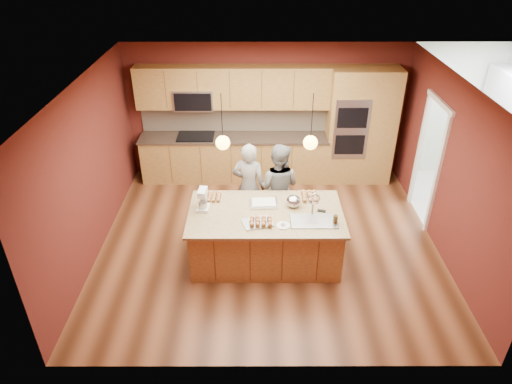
{
  "coord_description": "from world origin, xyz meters",
  "views": [
    {
      "loc": [
        -0.22,
        -6.15,
        4.61
      ],
      "look_at": [
        -0.21,
        -0.1,
        1.02
      ],
      "focal_mm": 32.0,
      "sensor_mm": 36.0,
      "label": 1
    }
  ],
  "objects_px": {
    "person_right": "(278,187)",
    "mixing_bowl": "(293,201)",
    "stand_mixer": "(203,201)",
    "island": "(266,235)",
    "person_left": "(249,186)"
  },
  "relations": [
    {
      "from": "island",
      "to": "person_left",
      "type": "relative_size",
      "value": 1.48
    },
    {
      "from": "person_right",
      "to": "stand_mixer",
      "type": "distance_m",
      "value": 1.44
    },
    {
      "from": "person_left",
      "to": "stand_mixer",
      "type": "height_order",
      "value": "person_left"
    },
    {
      "from": "person_left",
      "to": "stand_mixer",
      "type": "distance_m",
      "value": 1.08
    },
    {
      "from": "person_right",
      "to": "mixing_bowl",
      "type": "bearing_deg",
      "value": 123.12
    },
    {
      "from": "person_right",
      "to": "stand_mixer",
      "type": "xyz_separation_m",
      "value": [
        -1.17,
        -0.8,
        0.22
      ]
    },
    {
      "from": "person_right",
      "to": "stand_mixer",
      "type": "relative_size",
      "value": 4.57
    },
    {
      "from": "stand_mixer",
      "to": "island",
      "type": "bearing_deg",
      "value": -0.67
    },
    {
      "from": "island",
      "to": "person_left",
      "type": "height_order",
      "value": "person_left"
    },
    {
      "from": "island",
      "to": "stand_mixer",
      "type": "relative_size",
      "value": 6.83
    },
    {
      "from": "person_left",
      "to": "stand_mixer",
      "type": "xyz_separation_m",
      "value": [
        -0.68,
        -0.8,
        0.22
      ]
    },
    {
      "from": "island",
      "to": "person_right",
      "type": "relative_size",
      "value": 1.49
    },
    {
      "from": "person_right",
      "to": "mixing_bowl",
      "type": "height_order",
      "value": "person_right"
    },
    {
      "from": "island",
      "to": "mixing_bowl",
      "type": "bearing_deg",
      "value": 23.13
    },
    {
      "from": "island",
      "to": "person_left",
      "type": "distance_m",
      "value": 1.01
    }
  ]
}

